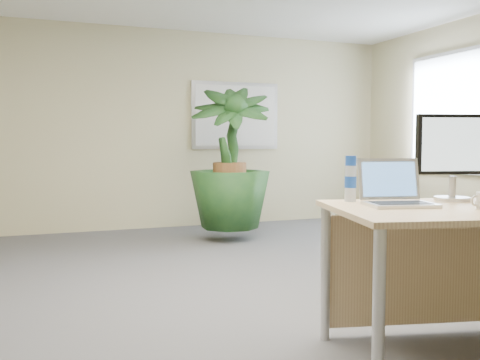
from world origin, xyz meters
name	(u,v)px	position (x,y,z in m)	size (l,w,h in m)	color
floor	(275,316)	(0.00, 0.00, 0.00)	(8.00, 8.00, 0.00)	#4B4C51
back_wall	(152,129)	(0.00, 4.00, 1.35)	(7.00, 0.04, 2.70)	#C3B78A
whiteboard	(236,116)	(1.20, 3.97, 1.55)	(1.30, 0.04, 0.95)	silver
window	(446,113)	(3.47, 2.30, 1.55)	(0.04, 1.30, 1.55)	silver
floor_plant	(230,178)	(0.67, 2.75, 0.75)	(0.84, 0.84, 1.50)	#163D1B
monitor_left	(453,151)	(0.80, -0.74, 1.12)	(0.45, 0.21, 0.50)	silver
laptop	(395,194)	(0.34, -0.82, 0.89)	(0.41, 0.38, 0.25)	silver
water_bottle	(351,180)	(0.21, -0.58, 0.95)	(0.07, 0.07, 0.26)	silver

